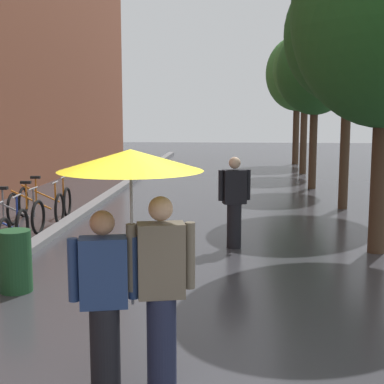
{
  "coord_description": "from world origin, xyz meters",
  "views": [
    {
      "loc": [
        0.38,
        -3.97,
        2.45
      ],
      "look_at": [
        -0.19,
        3.61,
        1.35
      ],
      "focal_mm": 52.57,
      "sensor_mm": 36.0,
      "label": 1
    }
  ],
  "objects": [
    {
      "name": "street_tree_3",
      "position": [
        2.86,
        13.98,
        3.67
      ],
      "size": [
        2.4,
        2.4,
        5.06
      ],
      "color": "#473323",
      "rests_on": "ground"
    },
    {
      "name": "pedestrian_walking_midground",
      "position": [
        0.39,
        5.96,
        0.84
      ],
      "size": [
        0.57,
        0.32,
        1.64
      ],
      "color": "black",
      "rests_on": "ground"
    },
    {
      "name": "street_tree_4",
      "position": [
        3.08,
        18.32,
        4.04
      ],
      "size": [
        2.5,
        2.5,
        5.55
      ],
      "color": "#473323",
      "rests_on": "ground"
    },
    {
      "name": "parked_bicycle_4",
      "position": [
        -4.01,
        6.77,
        0.38
      ],
      "size": [
        1.09,
        0.72,
        0.96
      ],
      "color": "black",
      "rests_on": "ground"
    },
    {
      "name": "street_tree_2",
      "position": [
        3.13,
        10.27,
        4.28
      ],
      "size": [
        3.15,
        3.15,
        6.01
      ],
      "color": "#473323",
      "rests_on": "ground"
    },
    {
      "name": "couple_under_umbrella",
      "position": [
        -0.47,
        0.62,
        1.46
      ],
      "size": [
        1.22,
        1.22,
        2.14
      ],
      "color": "black",
      "rests_on": "ground"
    },
    {
      "name": "street_tree_5",
      "position": [
        3.21,
        22.31,
        4.11
      ],
      "size": [
        2.87,
        2.87,
        5.81
      ],
      "color": "#473323",
      "rests_on": "ground"
    },
    {
      "name": "parked_bicycle_6",
      "position": [
        -3.99,
        8.61,
        0.38
      ],
      "size": [
        1.13,
        0.78,
        0.96
      ],
      "color": "black",
      "rests_on": "ground"
    },
    {
      "name": "parked_bicycle_5",
      "position": [
        -3.88,
        7.69,
        0.38
      ],
      "size": [
        1.11,
        0.74,
        0.96
      ],
      "color": "black",
      "rests_on": "ground"
    },
    {
      "name": "kerb_strip",
      "position": [
        -3.2,
        10.0,
        0.06
      ],
      "size": [
        0.3,
        36.0,
        0.12
      ],
      "primitive_type": "cube",
      "color": "slate",
      "rests_on": "ground"
    },
    {
      "name": "litter_bin",
      "position": [
        -2.57,
        3.25,
        0.42
      ],
      "size": [
        0.44,
        0.44,
        0.85
      ],
      "primitive_type": "cylinder",
      "color": "#1E4C28",
      "rests_on": "ground"
    }
  ]
}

